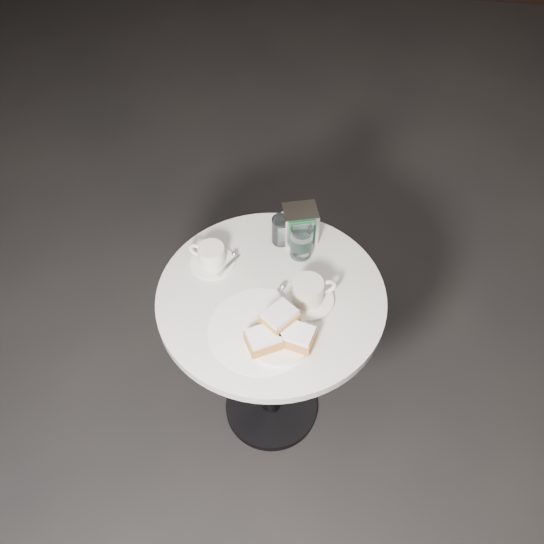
{
  "coord_description": "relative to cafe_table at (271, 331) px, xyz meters",
  "views": [
    {
      "loc": [
        0.15,
        -1.1,
        2.21
      ],
      "look_at": [
        0.0,
        0.02,
        0.83
      ],
      "focal_mm": 40.0,
      "sensor_mm": 36.0,
      "label": 1
    }
  ],
  "objects": [
    {
      "name": "ground",
      "position": [
        0.0,
        0.0,
        -0.55
      ],
      "size": [
        7.0,
        7.0,
        0.0
      ],
      "primitive_type": "plane",
      "color": "black",
      "rests_on": "ground"
    },
    {
      "name": "beignet_plate",
      "position": [
        0.05,
        -0.16,
        0.23
      ],
      "size": [
        0.22,
        0.22,
        0.09
      ],
      "rotation": [
        0.0,
        0.0,
        0.19
      ],
      "color": "white",
      "rests_on": "cafe_table"
    },
    {
      "name": "cafe_table",
      "position": [
        0.0,
        0.0,
        0.0
      ],
      "size": [
        0.7,
        0.7,
        0.74
      ],
      "color": "black",
      "rests_on": "ground"
    },
    {
      "name": "coffee_cup_right",
      "position": [
        0.11,
        -0.01,
        0.23
      ],
      "size": [
        0.21,
        0.21,
        0.08
      ],
      "rotation": [
        0.0,
        0.0,
        0.38
      ],
      "color": "white",
      "rests_on": "cafe_table"
    },
    {
      "name": "sugar_spill",
      "position": [
        -0.01,
        -0.13,
        0.2
      ],
      "size": [
        0.4,
        0.4,
        0.0
      ],
      "primitive_type": "cylinder",
      "rotation": [
        0.0,
        0.0,
        0.35
      ],
      "color": "white",
      "rests_on": "cafe_table"
    },
    {
      "name": "water_glass_left",
      "position": [
        0.0,
        0.23,
        0.25
      ],
      "size": [
        0.07,
        0.07,
        0.1
      ],
      "rotation": [
        0.0,
        0.0,
        -0.09
      ],
      "color": "silver",
      "rests_on": "cafe_table"
    },
    {
      "name": "coffee_cup_left",
      "position": [
        -0.2,
        0.1,
        0.23
      ],
      "size": [
        0.17,
        0.17,
        0.07
      ],
      "rotation": [
        0.0,
        0.0,
        -0.25
      ],
      "color": "white",
      "rests_on": "cafe_table"
    },
    {
      "name": "napkin_dispenser",
      "position": [
        0.06,
        0.24,
        0.26
      ],
      "size": [
        0.13,
        0.11,
        0.13
      ],
      "rotation": [
        0.0,
        0.0,
        0.28
      ],
      "color": "white",
      "rests_on": "cafe_table"
    },
    {
      "name": "water_glass_right",
      "position": [
        0.07,
        0.18,
        0.25
      ],
      "size": [
        0.09,
        0.09,
        0.11
      ],
      "rotation": [
        0.0,
        0.0,
        0.29
      ],
      "color": "silver",
      "rests_on": "cafe_table"
    }
  ]
}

